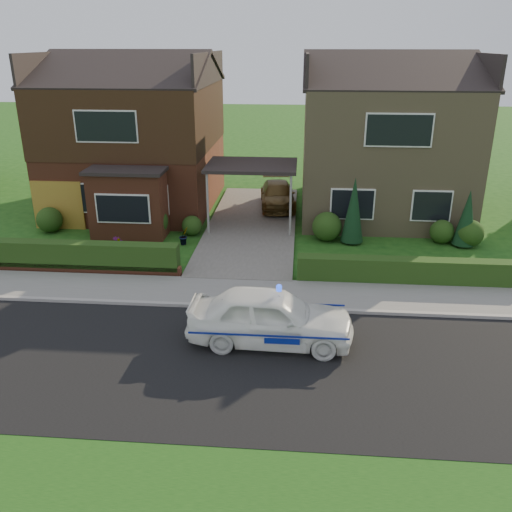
# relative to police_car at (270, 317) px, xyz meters

# --- Properties ---
(ground) EXTENTS (120.00, 120.00, 0.00)m
(ground) POSITION_rel_police_car_xyz_m (-1.38, -1.20, -0.75)
(ground) COLOR #184813
(ground) RESTS_ON ground
(road) EXTENTS (60.00, 6.00, 0.02)m
(road) POSITION_rel_police_car_xyz_m (-1.38, -1.20, -0.75)
(road) COLOR black
(road) RESTS_ON ground
(kerb) EXTENTS (60.00, 0.16, 0.12)m
(kerb) POSITION_rel_police_car_xyz_m (-1.38, 1.85, -0.69)
(kerb) COLOR #9E9993
(kerb) RESTS_ON ground
(sidewalk) EXTENTS (60.00, 2.00, 0.10)m
(sidewalk) POSITION_rel_police_car_xyz_m (-1.38, 2.90, -0.70)
(sidewalk) COLOR slate
(sidewalk) RESTS_ON ground
(driveway) EXTENTS (3.80, 12.00, 0.12)m
(driveway) POSITION_rel_police_car_xyz_m (-1.38, 9.80, -0.69)
(driveway) COLOR #666059
(driveway) RESTS_ON ground
(house_left) EXTENTS (7.50, 9.53, 7.25)m
(house_left) POSITION_rel_police_car_xyz_m (-7.16, 12.70, 3.06)
(house_left) COLOR brown
(house_left) RESTS_ON ground
(house_right) EXTENTS (7.50, 8.06, 7.25)m
(house_right) POSITION_rel_police_car_xyz_m (4.42, 12.79, 2.91)
(house_right) COLOR #94815A
(house_right) RESTS_ON ground
(carport_link) EXTENTS (3.80, 3.00, 2.77)m
(carport_link) POSITION_rel_police_car_xyz_m (-1.38, 9.75, 1.90)
(carport_link) COLOR black
(carport_link) RESTS_ON ground
(garage_door) EXTENTS (2.20, 0.10, 2.10)m
(garage_door) POSITION_rel_police_car_xyz_m (-9.63, 8.76, 0.30)
(garage_door) COLOR olive
(garage_door) RESTS_ON ground
(dwarf_wall) EXTENTS (7.70, 0.25, 0.36)m
(dwarf_wall) POSITION_rel_police_car_xyz_m (-7.18, 4.10, -0.57)
(dwarf_wall) COLOR brown
(dwarf_wall) RESTS_ON ground
(hedge_left) EXTENTS (7.50, 0.55, 0.90)m
(hedge_left) POSITION_rel_police_car_xyz_m (-7.18, 4.25, -0.75)
(hedge_left) COLOR #1C3D13
(hedge_left) RESTS_ON ground
(hedge_right) EXTENTS (7.50, 0.55, 0.80)m
(hedge_right) POSITION_rel_police_car_xyz_m (4.42, 4.15, -0.75)
(hedge_right) COLOR #1C3D13
(hedge_right) RESTS_ON ground
(shrub_left_far) EXTENTS (1.08, 1.08, 1.08)m
(shrub_left_far) POSITION_rel_police_car_xyz_m (-9.88, 8.30, -0.21)
(shrub_left_far) COLOR #1C3D13
(shrub_left_far) RESTS_ON ground
(shrub_left_mid) EXTENTS (1.32, 1.32, 1.32)m
(shrub_left_mid) POSITION_rel_police_car_xyz_m (-5.38, 8.10, -0.09)
(shrub_left_mid) COLOR #1C3D13
(shrub_left_mid) RESTS_ON ground
(shrub_left_near) EXTENTS (0.84, 0.84, 0.84)m
(shrub_left_near) POSITION_rel_police_car_xyz_m (-3.78, 8.40, -0.33)
(shrub_left_near) COLOR #1C3D13
(shrub_left_near) RESTS_ON ground
(shrub_right_near) EXTENTS (1.20, 1.20, 1.20)m
(shrub_right_near) POSITION_rel_police_car_xyz_m (1.82, 8.20, -0.15)
(shrub_right_near) COLOR #1C3D13
(shrub_right_near) RESTS_ON ground
(shrub_right_mid) EXTENTS (0.96, 0.96, 0.96)m
(shrub_right_mid) POSITION_rel_police_car_xyz_m (6.42, 8.30, -0.27)
(shrub_right_mid) COLOR #1C3D13
(shrub_right_mid) RESTS_ON ground
(shrub_right_far) EXTENTS (1.08, 1.08, 1.08)m
(shrub_right_far) POSITION_rel_police_car_xyz_m (7.42, 8.00, -0.21)
(shrub_right_far) COLOR #1C3D13
(shrub_right_far) RESTS_ON ground
(conifer_a) EXTENTS (0.90, 0.90, 2.60)m
(conifer_a) POSITION_rel_police_car_xyz_m (2.82, 8.00, 0.55)
(conifer_a) COLOR black
(conifer_a) RESTS_ON ground
(conifer_b) EXTENTS (0.90, 0.90, 2.20)m
(conifer_b) POSITION_rel_police_car_xyz_m (7.22, 8.00, 0.35)
(conifer_b) COLOR black
(conifer_b) RESTS_ON ground
(police_car) EXTENTS (4.07, 4.48, 1.67)m
(police_car) POSITION_rel_police_car_xyz_m (0.00, 0.00, 0.00)
(police_car) COLOR white
(police_car) RESTS_ON ground
(driveway_car) EXTENTS (1.96, 4.06, 1.14)m
(driveway_car) POSITION_rel_police_car_xyz_m (-0.38, 12.53, -0.06)
(driveway_car) COLOR brown
(driveway_car) RESTS_ON driveway
(potted_plant_a) EXTENTS (0.44, 0.36, 0.72)m
(potted_plant_a) POSITION_rel_police_car_xyz_m (-4.88, 4.80, -0.39)
(potted_plant_a) COLOR gray
(potted_plant_a) RESTS_ON ground
(potted_plant_b) EXTENTS (0.51, 0.49, 0.72)m
(potted_plant_b) POSITION_rel_police_car_xyz_m (-3.88, 7.25, -0.40)
(potted_plant_b) COLOR gray
(potted_plant_b) RESTS_ON ground
(potted_plant_c) EXTENTS (0.55, 0.55, 0.79)m
(potted_plant_c) POSITION_rel_police_car_xyz_m (-6.05, 5.66, -0.36)
(potted_plant_c) COLOR gray
(potted_plant_c) RESTS_ON ground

